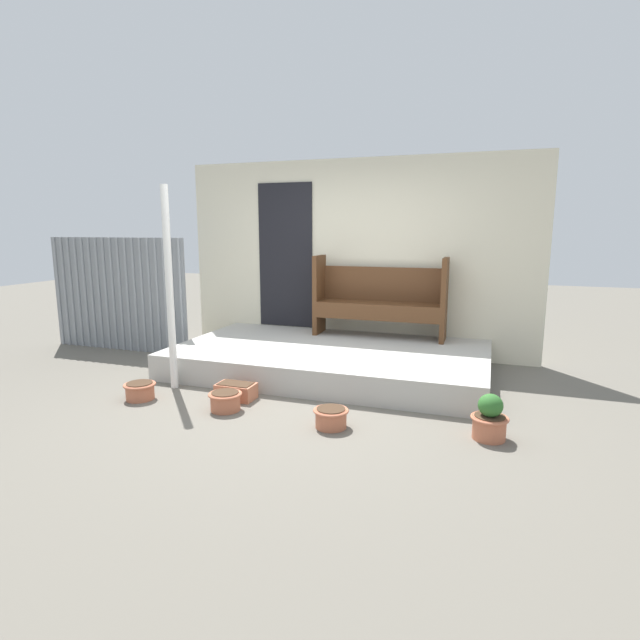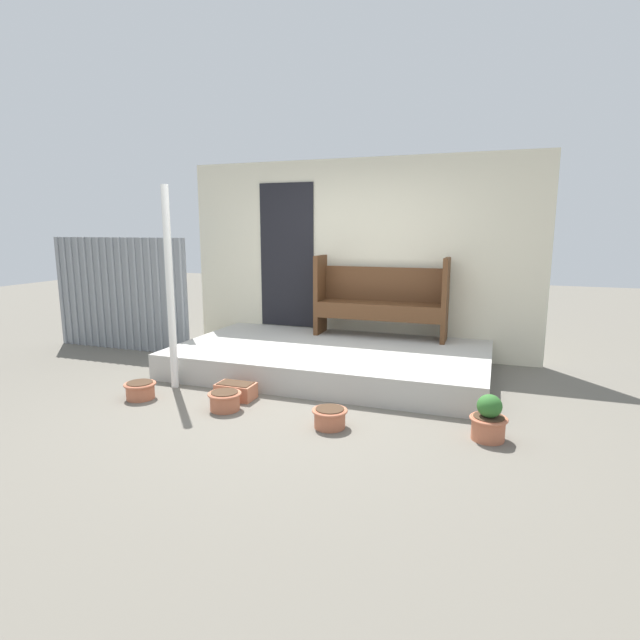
% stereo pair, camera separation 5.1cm
% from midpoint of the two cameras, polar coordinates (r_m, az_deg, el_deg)
% --- Properties ---
extents(ground_plane, '(24.00, 24.00, 0.00)m').
position_cam_midpoint_polar(ground_plane, '(5.11, -2.40, -8.93)').
color(ground_plane, '#666056').
extents(porch_slab, '(3.63, 2.06, 0.30)m').
position_cam_midpoint_polar(porch_slab, '(5.98, 1.49, -4.52)').
color(porch_slab, '#B2AFA8').
rests_on(porch_slab, ground_plane).
extents(house_wall, '(4.83, 0.08, 2.60)m').
position_cam_midpoint_polar(house_wall, '(6.81, 4.00, 7.11)').
color(house_wall, beige).
rests_on(house_wall, ground_plane).
extents(fence_corrugated, '(2.21, 0.05, 1.57)m').
position_cam_midpoint_polar(fence_corrugated, '(7.51, -21.75, 2.76)').
color(fence_corrugated, gray).
rests_on(fence_corrugated, ground_plane).
extents(support_post, '(0.08, 0.08, 2.13)m').
position_cam_midpoint_polar(support_post, '(5.45, -16.52, 3.40)').
color(support_post, white).
rests_on(support_post, ground_plane).
extents(bench, '(1.69, 0.42, 1.04)m').
position_cam_midpoint_polar(bench, '(6.49, 7.18, 2.67)').
color(bench, '#54331C').
rests_on(bench, porch_slab).
extents(flower_pot_left, '(0.32, 0.32, 0.17)m').
position_cam_midpoint_polar(flower_pot_left, '(5.37, -19.60, -7.49)').
color(flower_pot_left, '#B76647').
rests_on(flower_pot_left, ground_plane).
extents(flower_pot_middle, '(0.32, 0.32, 0.18)m').
position_cam_midpoint_polar(flower_pot_middle, '(4.84, -10.52, -8.96)').
color(flower_pot_middle, '#B76647').
rests_on(flower_pot_middle, ground_plane).
extents(flower_pot_right, '(0.31, 0.31, 0.17)m').
position_cam_midpoint_polar(flower_pot_right, '(4.37, 1.46, -11.00)').
color(flower_pot_right, '#B76647').
rests_on(flower_pot_right, ground_plane).
extents(flower_pot_far_right, '(0.30, 0.30, 0.38)m').
position_cam_midpoint_polar(flower_pot_far_right, '(4.34, 19.04, -10.76)').
color(flower_pot_far_right, '#B76647').
rests_on(flower_pot_far_right, ground_plane).
extents(planter_box_rect, '(0.38, 0.23, 0.16)m').
position_cam_midpoint_polar(planter_box_rect, '(5.13, -9.31, -7.99)').
color(planter_box_rect, '#C67251').
rests_on(planter_box_rect, ground_plane).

